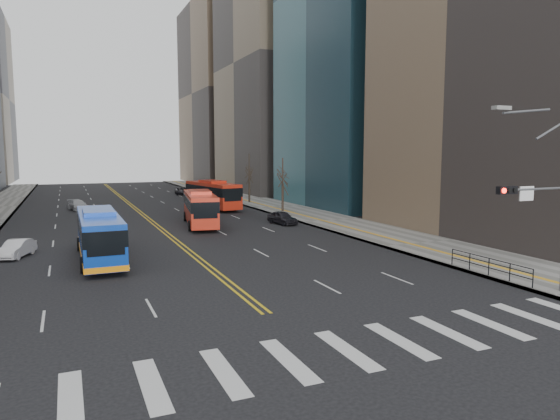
{
  "coord_description": "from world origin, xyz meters",
  "views": [
    {
      "loc": [
        -8.09,
        -15.33,
        7.28
      ],
      "look_at": [
        2.53,
        9.42,
        4.15
      ],
      "focal_mm": 32.0,
      "sensor_mm": 36.0,
      "label": 1
    }
  ],
  "objects": [
    {
      "name": "ground",
      "position": [
        0.0,
        0.0,
        0.0
      ],
      "size": [
        220.0,
        220.0,
        0.0
      ],
      "primitive_type": "plane",
      "color": "black"
    },
    {
      "name": "sidewalk_right",
      "position": [
        17.5,
        45.0,
        0.07
      ],
      "size": [
        7.0,
        130.0,
        0.15
      ],
      "primitive_type": "cube",
      "color": "slate",
      "rests_on": "ground"
    },
    {
      "name": "crosswalk",
      "position": [
        0.0,
        0.0,
        0.01
      ],
      "size": [
        26.7,
        4.0,
        0.01
      ],
      "color": "silver",
      "rests_on": "ground"
    },
    {
      "name": "centerline",
      "position": [
        0.0,
        55.0,
        0.01
      ],
      "size": [
        0.55,
        100.0,
        0.01
      ],
      "color": "gold",
      "rests_on": "ground"
    },
    {
      "name": "office_towers",
      "position": [
        0.12,
        68.51,
        23.92
      ],
      "size": [
        83.0,
        134.0,
        58.0
      ],
      "color": "gray",
      "rests_on": "ground"
    },
    {
      "name": "signal_mast",
      "position": [
        13.77,
        2.0,
        4.86
      ],
      "size": [
        5.37,
        0.37,
        9.39
      ],
      "color": "slate",
      "rests_on": "ground"
    },
    {
      "name": "pedestrian_railing",
      "position": [
        14.3,
        6.0,
        0.82
      ],
      "size": [
        0.06,
        6.06,
        1.02
      ],
      "color": "black",
      "rests_on": "sidewalk_right"
    },
    {
      "name": "street_trees",
      "position": [
        -7.18,
        34.55,
        4.87
      ],
      "size": [
        35.2,
        47.2,
        7.6
      ],
      "color": "#2E221C",
      "rests_on": "ground"
    },
    {
      "name": "blue_bus",
      "position": [
        -6.19,
        20.28,
        1.8
      ],
      "size": [
        2.77,
        11.79,
        3.44
      ],
      "color": "#0B38AB",
      "rests_on": "ground"
    },
    {
      "name": "red_bus_near",
      "position": [
        4.04,
        33.2,
        1.96
      ],
      "size": [
        4.29,
        11.36,
        3.52
      ],
      "color": "red",
      "rests_on": "ground"
    },
    {
      "name": "red_bus_far",
      "position": [
        9.22,
        47.18,
        2.05
      ],
      "size": [
        4.5,
        11.93,
        3.68
      ],
      "color": "red",
      "rests_on": "ground"
    },
    {
      "name": "car_white",
      "position": [
        -11.49,
        23.32,
        0.61
      ],
      "size": [
        2.49,
        3.91,
        1.22
      ],
      "primitive_type": "imported",
      "rotation": [
        0.0,
        0.0,
        -0.36
      ],
      "color": "silver",
      "rests_on": "ground"
    },
    {
      "name": "car_dark_mid",
      "position": [
        11.92,
        30.73,
        0.67
      ],
      "size": [
        2.21,
        4.14,
        1.34
      ],
      "primitive_type": "imported",
      "rotation": [
        0.0,
        0.0,
        0.17
      ],
      "color": "black",
      "rests_on": "ground"
    },
    {
      "name": "car_silver",
      "position": [
        -6.89,
        52.03,
        0.64
      ],
      "size": [
        2.78,
        4.73,
        1.29
      ],
      "primitive_type": "imported",
      "rotation": [
        0.0,
        0.0,
        0.23
      ],
      "color": "#A0A1A6",
      "rests_on": "ground"
    },
    {
      "name": "car_dark_far",
      "position": [
        10.18,
        70.23,
        0.64
      ],
      "size": [
        2.67,
        4.86,
        1.29
      ],
      "primitive_type": "imported",
      "rotation": [
        0.0,
        0.0,
        -0.12
      ],
      "color": "black",
      "rests_on": "ground"
    }
  ]
}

